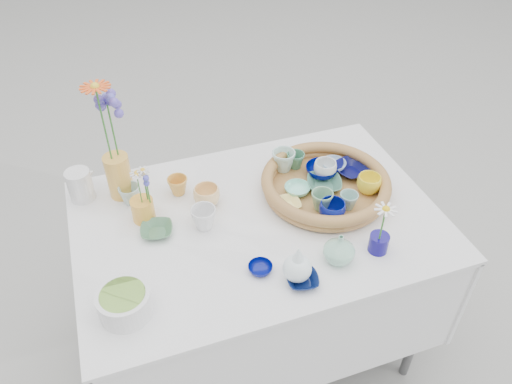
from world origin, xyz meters
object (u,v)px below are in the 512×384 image
object	(u,v)px
display_table	(257,342)
bud_vase_seafoam	(339,249)
wicker_tray	(325,185)
tall_vase_yellow	(119,176)

from	to	relation	value
display_table	bud_vase_seafoam	size ratio (longest dim) A/B	12.02
display_table	bud_vase_seafoam	world-z (taller)	bud_vase_seafoam
display_table	wicker_tray	world-z (taller)	wicker_tray
display_table	tall_vase_yellow	bearing A→B (deg)	145.91
tall_vase_yellow	display_table	bearing A→B (deg)	-34.09
display_table	wicker_tray	bearing A→B (deg)	10.12
wicker_tray	bud_vase_seafoam	size ratio (longest dim) A/B	4.52
tall_vase_yellow	bud_vase_seafoam	bearing A→B (deg)	-42.62
wicker_tray	display_table	bearing A→B (deg)	-169.88
bud_vase_seafoam	wicker_tray	bearing A→B (deg)	72.04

